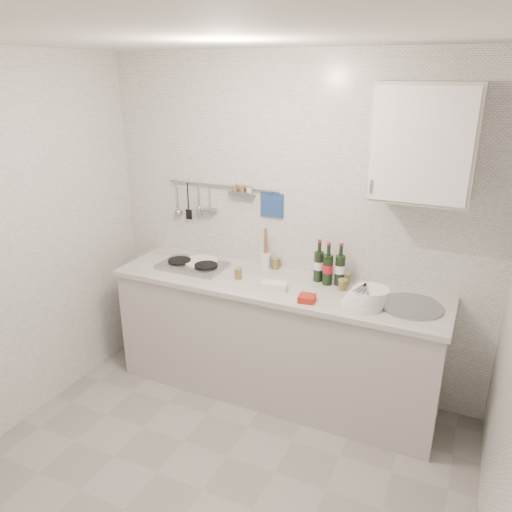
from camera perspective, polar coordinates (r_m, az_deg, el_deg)
The scene contains 16 objects.
floor at distance 3.31m, azimuth -6.10°, elevation -25.06°, with size 3.00×3.00×0.00m, color gray.
ceiling at distance 2.33m, azimuth -8.60°, elevation 23.78°, with size 3.00×3.00×0.00m, color silver.
back_wall at distance 3.75m, azimuth 4.13°, elevation 3.25°, with size 3.00×0.02×2.50m, color silver.
counter at distance 3.82m, azimuth 2.28°, elevation -9.76°, with size 2.44×0.64×0.96m.
wall_rail at distance 3.92m, azimuth -4.20°, elevation 6.66°, with size 0.98×0.09×0.34m.
wall_cabinet at distance 3.22m, azimuth 18.71°, elevation 12.17°, with size 0.60×0.38×0.70m.
plate_stack_hob at distance 3.93m, azimuth -6.42°, elevation -0.79°, with size 0.28×0.28×0.04m.
plate_stack_sink at distance 3.31m, azimuth 12.49°, elevation -4.65°, with size 0.30×0.29×0.13m.
wine_bottles at distance 3.57m, azimuth 8.34°, elevation -0.79°, with size 0.23×0.11×0.31m.
butter_dish at distance 3.48m, azimuth 2.06°, elevation -3.44°, with size 0.18×0.09×0.05m, color white.
strawberry_punnet at distance 3.32m, azimuth 5.83°, elevation -4.84°, with size 0.11×0.11×0.04m, color red.
utensil_crock at distance 3.83m, azimuth 1.06°, elevation -0.31°, with size 0.08×0.08×0.33m.
jar_a at distance 3.84m, azimuth 2.25°, elevation -0.79°, with size 0.06×0.06×0.09m.
jar_b at distance 3.61m, azimuth 10.19°, elevation -2.53°, with size 0.07×0.07×0.09m.
jar_c at distance 3.52m, azimuth 9.84°, elevation -3.23°, with size 0.06×0.06×0.08m.
jar_d at distance 3.66m, azimuth -2.06°, elevation -1.94°, with size 0.06×0.06×0.09m.
Camera 1 is at (1.26, -1.96, 2.36)m, focal length 35.00 mm.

